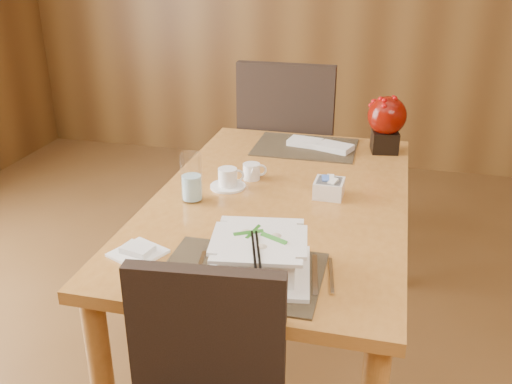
% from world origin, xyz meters
% --- Properties ---
extents(dining_table, '(0.90, 1.50, 0.75)m').
position_xyz_m(dining_table, '(0.00, 0.60, 0.65)').
color(dining_table, '#B47532').
rests_on(dining_table, ground).
extents(placemat_near, '(0.45, 0.33, 0.01)m').
position_xyz_m(placemat_near, '(0.00, 0.05, 0.75)').
color(placemat_near, black).
rests_on(placemat_near, dining_table).
extents(placemat_far, '(0.45, 0.33, 0.01)m').
position_xyz_m(placemat_far, '(0.00, 1.15, 0.75)').
color(placemat_far, black).
rests_on(placemat_far, dining_table).
extents(soup_setting, '(0.32, 0.32, 0.11)m').
position_xyz_m(soup_setting, '(0.05, 0.06, 0.81)').
color(soup_setting, white).
rests_on(soup_setting, dining_table).
extents(coffee_cup, '(0.13, 0.13, 0.08)m').
position_xyz_m(coffee_cup, '(-0.21, 0.63, 0.78)').
color(coffee_cup, white).
rests_on(coffee_cup, dining_table).
extents(water_glass, '(0.09, 0.09, 0.18)m').
position_xyz_m(water_glass, '(-0.30, 0.49, 0.84)').
color(water_glass, white).
rests_on(water_glass, dining_table).
extents(creamer_jug, '(0.11, 0.11, 0.06)m').
position_xyz_m(creamer_jug, '(-0.14, 0.74, 0.78)').
color(creamer_jug, white).
rests_on(creamer_jug, dining_table).
extents(sugar_caddy, '(0.11, 0.11, 0.06)m').
position_xyz_m(sugar_caddy, '(0.17, 0.64, 0.78)').
color(sugar_caddy, white).
rests_on(sugar_caddy, dining_table).
extents(berry_decor, '(0.17, 0.17, 0.25)m').
position_xyz_m(berry_decor, '(0.34, 1.18, 0.89)').
color(berry_decor, black).
rests_on(berry_decor, dining_table).
extents(napkins_far, '(0.31, 0.18, 0.03)m').
position_xyz_m(napkins_far, '(0.07, 1.15, 0.77)').
color(napkins_far, silver).
rests_on(napkins_far, dining_table).
extents(bread_plate, '(0.18, 0.18, 0.01)m').
position_xyz_m(bread_plate, '(-0.33, 0.08, 0.75)').
color(bread_plate, white).
rests_on(bread_plate, dining_table).
extents(far_chair, '(0.50, 0.51, 1.07)m').
position_xyz_m(far_chair, '(-0.14, 1.52, 0.61)').
color(far_chair, black).
rests_on(far_chair, ground).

